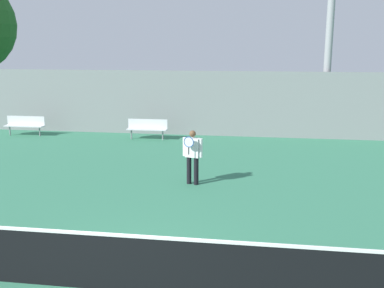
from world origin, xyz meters
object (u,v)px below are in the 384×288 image
bench_adjacent_court (25,124)px  tennis_player (192,154)px  tennis_net (116,262)px  bench_by_gate (147,127)px

bench_adjacent_court → tennis_player: bearing=-35.5°
tennis_net → bench_by_gate: 12.40m
tennis_net → bench_by_gate: tennis_net is taller
tennis_net → tennis_player: tennis_player is taller
tennis_player → bench_by_gate: (-2.90, 6.12, -0.38)m
tennis_net → tennis_player: size_ratio=6.91×
tennis_player → bench_by_gate: 6.78m
tennis_net → tennis_player: (0.39, 6.03, 0.40)m
tennis_player → bench_by_gate: size_ratio=0.92×
tennis_player → bench_adjacent_court: bearing=159.3°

